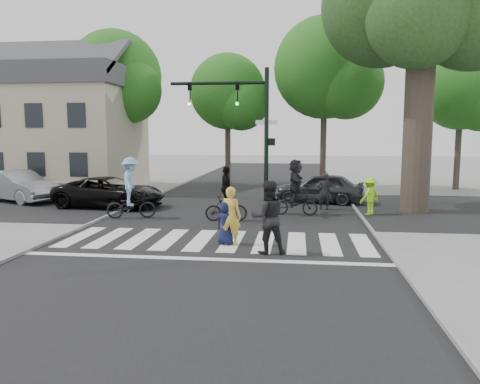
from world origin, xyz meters
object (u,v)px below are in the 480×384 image
at_px(cyclist_right, 295,190).
at_px(pedestrian_adult, 268,217).
at_px(pedestrian_child, 226,223).
at_px(cyclist_mid, 226,199).
at_px(car_grey, 320,188).
at_px(pedestrian_woman, 231,216).
at_px(car_suv, 110,192).
at_px(car_silver, 18,186).
at_px(traffic_signal, 246,120).
at_px(cyclist_left, 131,192).

bearing_deg(cyclist_right, pedestrian_adult, -96.48).
relative_size(pedestrian_child, cyclist_mid, 0.64).
relative_size(pedestrian_child, cyclist_right, 0.58).
bearing_deg(cyclist_right, pedestrian_child, -110.44).
relative_size(pedestrian_child, pedestrian_adult, 0.65).
bearing_deg(pedestrian_child, car_grey, -89.45).
bearing_deg(cyclist_mid, pedestrian_adult, -67.97).
bearing_deg(pedestrian_adult, car_grey, -115.63).
distance_m(pedestrian_adult, cyclist_mid, 5.07).
height_order(pedestrian_child, pedestrian_adult, pedestrian_adult).
height_order(pedestrian_woman, cyclist_right, cyclist_right).
xyz_separation_m(pedestrian_child, cyclist_right, (2.03, 5.44, 0.36)).
bearing_deg(car_suv, cyclist_mid, -108.87).
height_order(pedestrian_adult, car_grey, pedestrian_adult).
distance_m(pedestrian_woman, car_grey, 9.70).
bearing_deg(car_silver, car_grey, -60.21).
xyz_separation_m(cyclist_mid, cyclist_right, (2.62, 1.63, 0.16)).
relative_size(pedestrian_woman, pedestrian_child, 1.33).
bearing_deg(car_silver, pedestrian_woman, -99.30).
xyz_separation_m(pedestrian_child, pedestrian_adult, (1.31, -0.89, 0.35)).
distance_m(pedestrian_adult, car_suv, 10.65).
distance_m(car_suv, car_grey, 9.91).
bearing_deg(traffic_signal, cyclist_right, -6.15).
xyz_separation_m(traffic_signal, car_suv, (-6.32, 0.83, -3.21)).
bearing_deg(car_suv, car_silver, 83.23).
xyz_separation_m(cyclist_mid, car_suv, (-5.77, 2.68, -0.17)).
bearing_deg(car_silver, cyclist_right, -75.29).
bearing_deg(pedestrian_adult, cyclist_mid, -83.03).
bearing_deg(cyclist_left, car_suv, 127.27).
bearing_deg(traffic_signal, cyclist_left, -158.74).
height_order(cyclist_mid, car_silver, cyclist_mid).
relative_size(car_suv, car_grey, 1.17).
xyz_separation_m(cyclist_left, cyclist_mid, (3.83, -0.15, -0.18)).
height_order(cyclist_mid, cyclist_right, cyclist_right).
distance_m(pedestrian_adult, car_grey, 10.23).
distance_m(traffic_signal, pedestrian_woman, 6.45).
relative_size(traffic_signal, pedestrian_child, 4.49).
distance_m(cyclist_mid, car_silver, 11.67).
bearing_deg(cyclist_mid, pedestrian_woman, -79.25).
xyz_separation_m(traffic_signal, pedestrian_adult, (1.35, -6.55, -2.88)).
bearing_deg(cyclist_left, traffic_signal, 21.26).
distance_m(cyclist_left, cyclist_right, 6.62).
relative_size(pedestrian_adult, cyclist_mid, 0.97).
distance_m(pedestrian_child, car_silver, 13.91).
height_order(traffic_signal, car_suv, traffic_signal).
bearing_deg(pedestrian_child, cyclist_right, -90.73).
distance_m(car_suv, car_silver, 5.37).
relative_size(pedestrian_adult, cyclist_right, 0.89).
bearing_deg(car_silver, pedestrian_child, -99.48).
relative_size(cyclist_mid, car_suv, 0.42).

